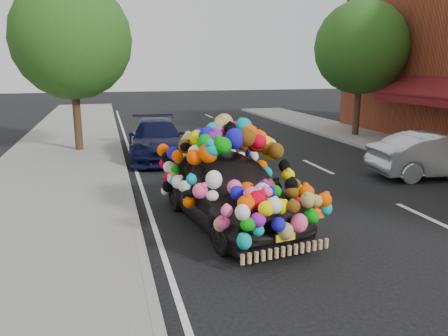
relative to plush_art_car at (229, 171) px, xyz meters
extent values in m
plane|color=black|center=(0.51, -0.87, -1.07)|extent=(100.00, 100.00, 0.00)
cube|color=gray|center=(-3.79, -0.87, -1.01)|extent=(4.00, 60.00, 0.12)
cube|color=gray|center=(-1.84, -0.87, -1.01)|extent=(0.15, 60.00, 0.13)
cube|color=#571011|center=(9.21, 5.13, 1.28)|extent=(1.62, 5.20, 0.75)
cube|color=#571011|center=(8.46, 5.13, 0.88)|extent=(0.06, 5.20, 0.35)
cylinder|color=#332114|center=(-3.29, 8.63, 0.29)|extent=(0.28, 0.28, 2.73)
sphere|color=#1F4D14|center=(-3.29, 8.63, 2.96)|extent=(4.20, 4.20, 4.20)
cylinder|color=#332114|center=(8.51, 9.13, 0.25)|extent=(0.28, 0.28, 2.64)
sphere|color=#1F4D14|center=(8.51, 9.13, 2.83)|extent=(4.00, 4.00, 4.00)
imported|color=black|center=(0.00, 0.00, -0.35)|extent=(2.34, 4.47, 1.45)
cube|color=red|center=(-0.25, -2.21, -0.29)|extent=(0.23, 0.09, 0.14)
cube|color=red|center=(0.90, -2.03, -0.29)|extent=(0.23, 0.09, 0.14)
cube|color=yellow|center=(0.33, -2.13, -0.59)|extent=(0.34, 0.09, 0.12)
imported|color=black|center=(-0.64, 6.89, -0.41)|extent=(2.13, 4.67, 1.32)
imported|color=#A5A8AD|center=(6.81, 2.05, -0.44)|extent=(4.00, 1.78, 1.27)
camera|label=1|loc=(-2.30, -8.10, 2.03)|focal=35.00mm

